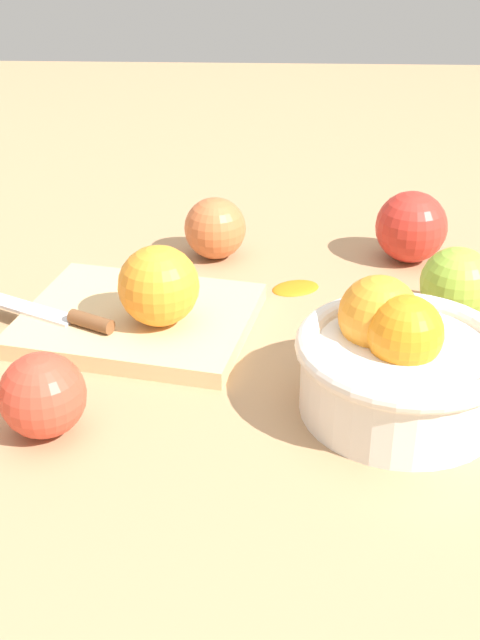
% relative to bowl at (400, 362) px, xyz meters
% --- Properties ---
extents(ground_plane, '(2.40, 2.40, 0.00)m').
position_rel_bowl_xyz_m(ground_plane, '(0.17, -0.13, -0.04)').
color(ground_plane, tan).
extents(bowl, '(0.17, 0.17, 0.11)m').
position_rel_bowl_xyz_m(bowl, '(0.00, 0.00, 0.00)').
color(bowl, white).
rests_on(bowl, ground_plane).
extents(cutting_board, '(0.25, 0.22, 0.02)m').
position_rel_bowl_xyz_m(cutting_board, '(0.23, -0.13, -0.04)').
color(cutting_board, '#DBB77F').
rests_on(cutting_board, ground_plane).
extents(orange_on_board, '(0.08, 0.08, 0.08)m').
position_rel_bowl_xyz_m(orange_on_board, '(0.21, -0.11, 0.01)').
color(orange_on_board, orange).
rests_on(orange_on_board, cutting_board).
extents(knife, '(0.15, 0.09, 0.01)m').
position_rel_bowl_xyz_m(knife, '(0.30, -0.11, -0.02)').
color(knife, silver).
rests_on(knife, cutting_board).
extents(apple_front_left, '(0.08, 0.08, 0.08)m').
position_rel_bowl_xyz_m(apple_front_left, '(-0.05, -0.30, -0.00)').
color(apple_front_left, red).
rests_on(apple_front_left, ground_plane).
extents(apple_back_right_2, '(0.07, 0.07, 0.07)m').
position_rel_bowl_xyz_m(apple_back_right_2, '(0.28, 0.04, -0.01)').
color(apple_back_right_2, '#D6422D').
rests_on(apple_back_right_2, ground_plane).
extents(apple_front_left_2, '(0.07, 0.07, 0.07)m').
position_rel_bowl_xyz_m(apple_front_left_2, '(-0.08, -0.16, -0.01)').
color(apple_front_left_2, '#8EB738').
rests_on(apple_front_left_2, ground_plane).
extents(apple_front_center, '(0.07, 0.07, 0.07)m').
position_rel_bowl_xyz_m(apple_front_center, '(0.17, -0.30, -0.01)').
color(apple_front_center, '#CC6638').
rests_on(apple_front_center, ground_plane).
extents(citrus_peel, '(0.06, 0.06, 0.01)m').
position_rel_bowl_xyz_m(citrus_peel, '(0.08, -0.22, -0.04)').
color(citrus_peel, orange).
rests_on(citrus_peel, ground_plane).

